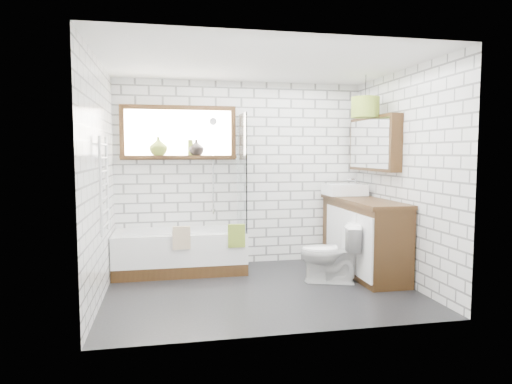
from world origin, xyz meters
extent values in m
cube|color=black|center=(0.00, 0.00, -0.01)|extent=(3.40, 2.60, 0.01)
cube|color=white|center=(0.00, 0.00, 2.50)|extent=(3.40, 2.60, 0.01)
cube|color=white|center=(0.00, 1.30, 1.25)|extent=(3.40, 0.01, 2.50)
cube|color=white|center=(0.00, -1.30, 1.25)|extent=(3.40, 0.01, 2.50)
cube|color=white|center=(-1.70, 0.00, 1.25)|extent=(0.01, 2.60, 2.50)
cube|color=white|center=(1.70, 0.00, 1.25)|extent=(0.01, 2.60, 2.50)
cube|color=black|center=(-0.85, 1.26, 1.80)|extent=(1.52, 0.16, 0.68)
cube|color=white|center=(-1.66, 0.00, 1.20)|extent=(0.06, 0.52, 1.00)
cube|color=black|center=(1.62, 0.60, 1.65)|extent=(0.16, 1.20, 0.70)
cylinder|color=silver|center=(-0.40, 1.26, 1.35)|extent=(0.02, 0.02, 1.30)
cube|color=white|center=(-0.86, 0.94, 0.27)|extent=(1.65, 0.73, 0.53)
cube|color=white|center=(-0.06, 0.94, 1.28)|extent=(0.02, 0.72, 1.50)
cube|color=olive|center=(-0.19, 0.57, 0.51)|extent=(0.21, 0.06, 0.29)
cube|color=tan|center=(-0.86, 0.57, 0.51)|extent=(0.21, 0.05, 0.28)
cube|color=black|center=(1.43, 0.45, 0.48)|extent=(0.54, 1.67, 0.96)
cube|color=white|center=(1.37, 0.95, 1.03)|extent=(0.52, 0.45, 0.15)
cylinder|color=silver|center=(1.53, 0.95, 1.10)|extent=(0.04, 0.04, 0.18)
imported|color=white|center=(0.86, 0.12, 0.35)|extent=(0.59, 0.78, 0.70)
imported|color=olive|center=(-1.12, 1.23, 1.60)|extent=(0.29, 0.29, 0.24)
imported|color=black|center=(-0.62, 1.23, 1.59)|extent=(0.26, 0.26, 0.21)
cylinder|color=olive|center=(-0.70, 1.23, 1.58)|extent=(0.08, 0.08, 0.21)
cylinder|color=olive|center=(1.43, 0.46, 2.10)|extent=(0.35, 0.35, 0.26)
camera|label=1|loc=(-1.04, -4.92, 1.53)|focal=32.00mm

